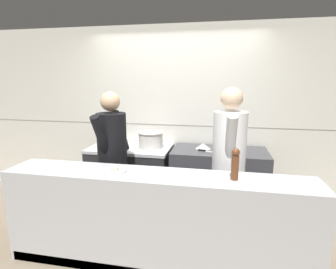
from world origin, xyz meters
TOP-DOWN VIEW (x-y plane):
  - ground_plane at (0.00, 0.00)m, footprint 14.00×14.00m
  - wall_back_tiled at (0.00, 1.34)m, footprint 8.00×0.06m
  - oven_range at (-0.60, 0.93)m, footprint 1.16×0.71m
  - prep_counter at (0.67, 0.93)m, footprint 1.27×0.65m
  - pass_counter at (0.07, -0.29)m, footprint 2.97×0.45m
  - stock_pot at (-0.86, 0.97)m, footprint 0.28×0.28m
  - sauce_pot at (-0.29, 0.94)m, footprint 0.36×0.36m
  - mixing_bowl_steel at (0.44, 0.98)m, footprint 0.21×0.21m
  - chefs_knife at (0.52, 0.83)m, footprint 0.35×0.12m
  - plated_dish_main at (-0.33, -0.30)m, footprint 0.22×0.22m
  - pepper_mill at (0.79, -0.28)m, footprint 0.07×0.07m
  - chef_head_cook at (-0.58, 0.26)m, footprint 0.39×0.74m
  - chef_sous at (0.76, 0.25)m, footprint 0.36×0.76m

SIDE VIEW (x-z plane):
  - ground_plane at x=0.00m, z-range 0.00..0.00m
  - oven_range at x=-0.60m, z-range 0.00..0.88m
  - prep_counter at x=0.67m, z-range 0.00..0.89m
  - pass_counter at x=0.07m, z-range 0.00..0.95m
  - chefs_knife at x=0.52m, z-range 0.89..0.91m
  - mixing_bowl_steel at x=0.44m, z-range 0.89..0.96m
  - chef_head_cook at x=-0.58m, z-range 0.10..1.79m
  - plated_dish_main at x=-0.33m, z-range 0.93..1.01m
  - chef_sous at x=0.76m, z-range 0.10..1.85m
  - stock_pot at x=-0.86m, z-range 0.88..1.07m
  - sauce_pot at x=-0.29m, z-range 0.88..1.11m
  - pepper_mill at x=0.79m, z-range 0.96..1.25m
  - wall_back_tiled at x=0.00m, z-range 0.00..2.60m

